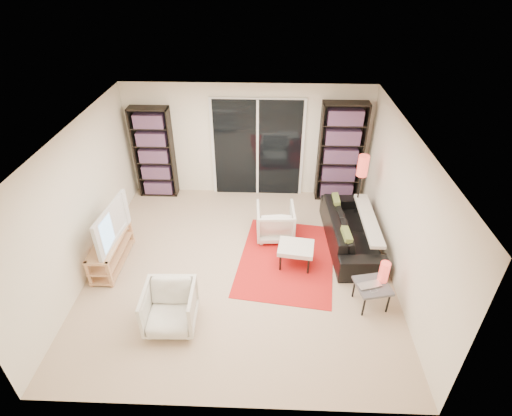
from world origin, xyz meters
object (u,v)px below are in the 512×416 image
object	(u,v)px
bookshelf_left	(154,153)
tv_stand	(111,251)
armchair_back	(275,222)
floor_lamp	(362,173)
bookshelf_right	(341,153)
armchair_front	(170,308)
ottoman	(296,249)
side_table	(372,287)
sofa	(351,231)

from	to	relation	value
bookshelf_left	tv_stand	distance (m)	2.44
armchair_back	floor_lamp	world-z (taller)	floor_lamp
bookshelf_right	armchair_front	distance (m)	4.63
bookshelf_left	bookshelf_right	distance (m)	3.85
bookshelf_right	tv_stand	bearing A→B (deg)	-150.42
ottoman	side_table	world-z (taller)	same
bookshelf_right	armchair_front	xyz separation A→B (m)	(-2.80, -3.61, -0.72)
bookshelf_right	side_table	world-z (taller)	bookshelf_right
sofa	side_table	distance (m)	1.47
bookshelf_left	ottoman	distance (m)	3.71
side_table	bookshelf_right	bearing A→B (deg)	92.22
armchair_back	sofa	bearing A→B (deg)	168.68
bookshelf_right	armchair_front	size ratio (longest dim) A/B	2.88
tv_stand	side_table	distance (m)	4.29
side_table	floor_lamp	xyz separation A→B (m)	(0.12, 2.14, 0.77)
bookshelf_left	tv_stand	xyz separation A→B (m)	(-0.24, -2.32, -0.71)
ottoman	side_table	bearing A→B (deg)	-38.44
tv_stand	sofa	xyz separation A→B (m)	(4.15, 0.68, 0.04)
floor_lamp	ottoman	bearing A→B (deg)	-133.59
bookshelf_right	sofa	bearing A→B (deg)	-88.25
bookshelf_right	tv_stand	size ratio (longest dim) A/B	1.72
bookshelf_right	armchair_front	world-z (taller)	bookshelf_right
armchair_front	floor_lamp	bearing A→B (deg)	39.09
floor_lamp	bookshelf_left	bearing A→B (deg)	166.60
bookshelf_left	sofa	distance (m)	4.29
sofa	bookshelf_right	bearing A→B (deg)	-0.99
ottoman	sofa	bearing A→B (deg)	30.47
bookshelf_right	floor_lamp	bearing A→B (deg)	-76.02
tv_stand	sofa	distance (m)	4.20
sofa	armchair_back	bearing A→B (deg)	79.06
bookshelf_left	armchair_front	distance (m)	3.82
bookshelf_left	armchair_front	world-z (taller)	bookshelf_left
bookshelf_right	ottoman	distance (m)	2.55
armchair_front	tv_stand	bearing A→B (deg)	133.28
side_table	floor_lamp	bearing A→B (deg)	86.74
ottoman	bookshelf_right	bearing A→B (deg)	66.64
bookshelf_right	armchair_back	distance (m)	2.09
armchair_back	side_table	world-z (taller)	armchair_back
bookshelf_right	armchair_back	size ratio (longest dim) A/B	2.99
side_table	bookshelf_left	bearing A→B (deg)	141.86
bookshelf_left	floor_lamp	size ratio (longest dim) A/B	1.33
ottoman	side_table	size ratio (longest dim) A/B	1.14
ottoman	floor_lamp	bearing A→B (deg)	46.41
sofa	floor_lamp	xyz separation A→B (m)	(0.19, 0.67, 0.82)
armchair_back	armchair_front	size ratio (longest dim) A/B	0.96
bookshelf_left	bookshelf_right	world-z (taller)	bookshelf_right
tv_stand	floor_lamp	size ratio (longest dim) A/B	0.84
bookshelf_right	side_table	size ratio (longest dim) A/B	3.71
armchair_back	armchair_front	xyz separation A→B (m)	(-1.48, -2.16, 0.01)
armchair_back	armchair_front	distance (m)	2.62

